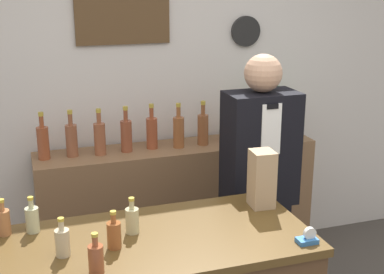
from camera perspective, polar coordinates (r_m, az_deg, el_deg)
The scene contains 21 objects.
back_wall at distance 3.83m, azimuth -4.60°, elevation 5.68°, with size 5.20×0.09×2.70m.
back_shelf at distance 3.90m, azimuth -1.47°, elevation -7.67°, with size 1.96×0.38×0.95m.
shopkeeper at distance 3.28m, azimuth 7.12°, elevation -5.87°, with size 0.42×0.27×1.67m.
potted_plant at distance 3.96m, azimuth 9.06°, elevation 3.06°, with size 0.30×0.30×0.38m.
paper_bag at distance 2.72m, azimuth 7.46°, elevation -4.44°, with size 0.12×0.13×0.29m.
tape_dispenser at distance 2.44m, azimuth 12.26°, elevation -10.49°, with size 0.09×0.06×0.07m.
counter_bottle_0 at distance 2.58m, azimuth -19.48°, elevation -8.49°, with size 0.06×0.06×0.17m.
counter_bottle_1 at distance 2.57m, azimuth -16.68°, elevation -8.35°, with size 0.06×0.06×0.17m.
counter_bottle_2 at distance 2.33m, azimuth -13.65°, elevation -10.78°, with size 0.06×0.06×0.17m.
counter_bottle_3 at distance 2.18m, azimuth -10.21°, elevation -12.58°, with size 0.06×0.06×0.17m.
counter_bottle_4 at distance 2.35m, azimuth -8.32°, elevation -10.21°, with size 0.06×0.06×0.17m.
counter_bottle_5 at distance 2.47m, azimuth -6.40°, elevation -8.75°, with size 0.06×0.06×0.17m.
shelf_bottle_0 at distance 3.57m, azimuth -15.60°, elevation -0.48°, with size 0.08×0.08×0.31m.
shelf_bottle_1 at distance 3.58m, azimuth -12.73°, elevation -0.22°, with size 0.08×0.08×0.31m.
shelf_bottle_2 at distance 3.58m, azimuth -9.82°, elevation -0.06°, with size 0.08×0.08×0.31m.
shelf_bottle_3 at distance 3.62m, azimuth -7.02°, elevation 0.25°, with size 0.08×0.08×0.31m.
shelf_bottle_4 at distance 3.67m, azimuth -4.30°, elevation 0.56°, with size 0.08×0.08×0.31m.
shelf_bottle_5 at distance 3.68m, azimuth -1.44°, elevation 0.66°, with size 0.08×0.08×0.31m.
shelf_bottle_6 at distance 3.74m, azimuth 1.17°, elevation 0.93°, with size 0.08×0.08×0.31m.
shelf_bottle_7 at distance 3.80m, azimuth 3.78°, elevation 1.13°, with size 0.08×0.08×0.31m.
shelf_bottle_8 at distance 3.89m, azimuth 6.08°, elevation 1.47°, with size 0.08×0.08×0.31m.
Camera 1 is at (-0.89, -1.65, 2.09)m, focal length 50.00 mm.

